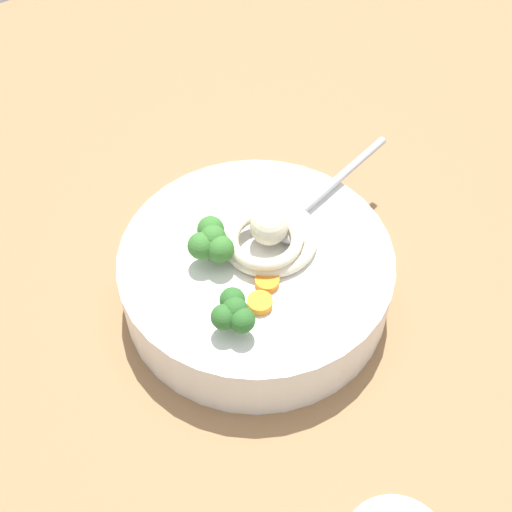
{
  "coord_description": "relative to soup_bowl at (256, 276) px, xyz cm",
  "views": [
    {
      "loc": [
        36.02,
        -22.81,
        58.55
      ],
      "look_at": [
        3.91,
        -0.98,
        10.43
      ],
      "focal_mm": 48.72,
      "sensor_mm": 36.0,
      "label": 1
    }
  ],
  "objects": [
    {
      "name": "carrot_slice_extra_a",
      "position": [
        3.11,
        -0.96,
        3.28
      ],
      "size": [
        2.13,
        2.13,
        0.68
      ],
      "primitive_type": "cylinder",
      "color": "orange",
      "rests_on": "soup_bowl"
    },
    {
      "name": "noodle_pile",
      "position": [
        -0.5,
        1.75,
        4.16
      ],
      "size": [
        9.71,
        9.52,
        3.9
      ],
      "color": "beige",
      "rests_on": "soup_bowl"
    },
    {
      "name": "table_slab",
      "position": [
        -3.91,
        0.98,
        -5.32
      ],
      "size": [
        117.79,
        117.79,
        4.34
      ],
      "primitive_type": "cube",
      "color": "#936D47",
      "rests_on": "ground"
    },
    {
      "name": "broccoli_floret_front",
      "position": [
        -1.99,
        -3.31,
        5.27
      ],
      "size": [
        4.69,
        4.04,
        3.71
      ],
      "color": "#7A9E60",
      "rests_on": "soup_bowl"
    },
    {
      "name": "soup_bowl",
      "position": [
        0.0,
        0.0,
        0.0
      ],
      "size": [
        24.84,
        24.84,
        6.09
      ],
      "color": "white",
      "rests_on": "table_slab"
    },
    {
      "name": "carrot_slice_right",
      "position": [
        4.63,
        -2.74,
        3.33
      ],
      "size": [
        2.16,
        2.16,
        0.79
      ],
      "primitive_type": "cylinder",
      "color": "orange",
      "rests_on": "soup_bowl"
    },
    {
      "name": "soup_spoon",
      "position": [
        -1.4,
        5.56,
        3.74
      ],
      "size": [
        7.51,
        17.51,
        1.6
      ],
      "rotation": [
        0.0,
        0.0,
        1.82
      ],
      "color": "#B7B7BC",
      "rests_on": "soup_bowl"
    },
    {
      "name": "broccoli_floret_rear",
      "position": [
        5.13,
        -5.68,
        5.0
      ],
      "size": [
        4.16,
        3.58,
        3.29
      ],
      "color": "#7A9E60",
      "rests_on": "soup_bowl"
    }
  ]
}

